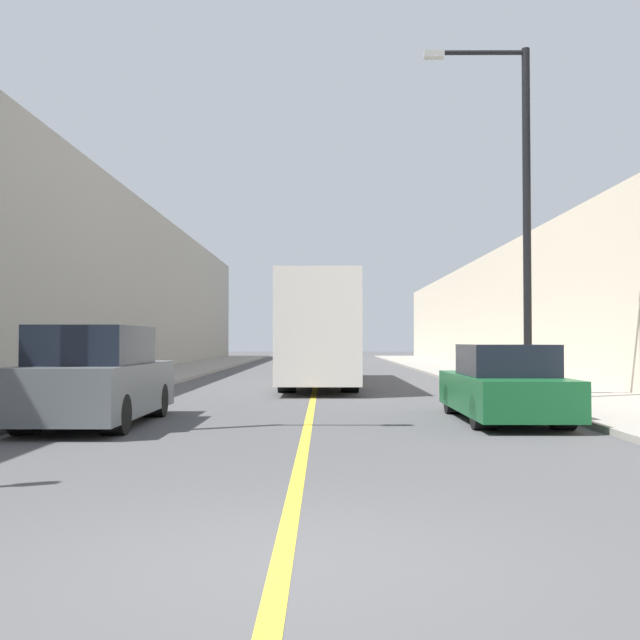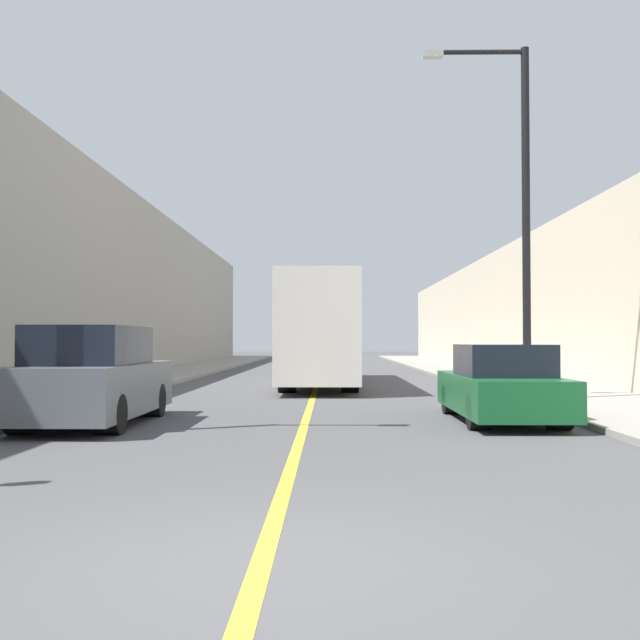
{
  "view_description": "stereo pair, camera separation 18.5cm",
  "coord_description": "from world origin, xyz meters",
  "px_view_note": "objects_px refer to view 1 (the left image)",
  "views": [
    {
      "loc": [
        0.3,
        -5.22,
        1.57
      ],
      "look_at": [
        0.17,
        16.92,
        2.17
      ],
      "focal_mm": 42.0,
      "sensor_mm": 36.0,
      "label": 1
    },
    {
      "loc": [
        0.49,
        -5.22,
        1.57
      ],
      "look_at": [
        0.17,
        16.92,
        2.17
      ],
      "focal_mm": 42.0,
      "sensor_mm": 36.0,
      "label": 2
    }
  ],
  "objects_px": {
    "bus": "(319,331)",
    "street_lamp_right": "(519,201)",
    "parked_suv_left": "(96,379)",
    "car_right_near": "(504,386)"
  },
  "relations": [
    {
      "from": "street_lamp_right",
      "to": "bus",
      "type": "bearing_deg",
      "value": 121.96
    },
    {
      "from": "bus",
      "to": "parked_suv_left",
      "type": "relative_size",
      "value": 2.66
    },
    {
      "from": "bus",
      "to": "street_lamp_right",
      "type": "distance_m",
      "value": 9.94
    },
    {
      "from": "car_right_near",
      "to": "street_lamp_right",
      "type": "height_order",
      "value": "street_lamp_right"
    },
    {
      "from": "parked_suv_left",
      "to": "car_right_near",
      "type": "xyz_separation_m",
      "value": [
        7.7,
        0.72,
        -0.18
      ]
    },
    {
      "from": "bus",
      "to": "car_right_near",
      "type": "bearing_deg",
      "value": -72.96
    },
    {
      "from": "bus",
      "to": "parked_suv_left",
      "type": "height_order",
      "value": "bus"
    },
    {
      "from": "bus",
      "to": "parked_suv_left",
      "type": "bearing_deg",
      "value": -107.7
    },
    {
      "from": "bus",
      "to": "street_lamp_right",
      "type": "xyz_separation_m",
      "value": [
        5.0,
        -8.01,
        3.12
      ]
    },
    {
      "from": "parked_suv_left",
      "to": "street_lamp_right",
      "type": "height_order",
      "value": "street_lamp_right"
    }
  ]
}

